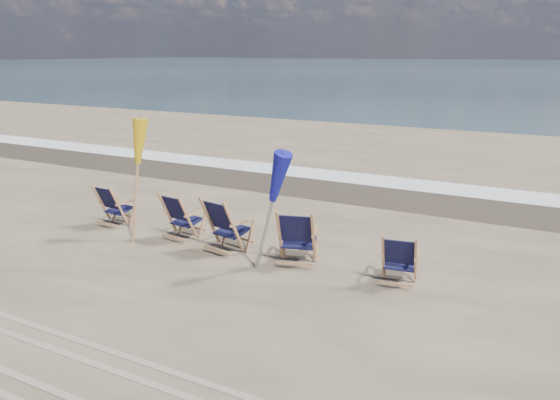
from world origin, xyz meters
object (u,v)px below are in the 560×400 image
at_px(beach_chair_2, 233,229).
at_px(beach_chair_4, 415,262).
at_px(beach_chair_3, 313,239).
at_px(beach_chair_0, 118,207).
at_px(umbrella_blue, 268,176).
at_px(umbrella_yellow, 134,148).
at_px(beach_chair_1, 187,219).

bearing_deg(beach_chair_2, beach_chair_4, -165.97).
xyz_separation_m(beach_chair_2, beach_chair_3, (1.47, 0.21, -0.02)).
bearing_deg(beach_chair_4, beach_chair_3, -10.77).
xyz_separation_m(beach_chair_0, beach_chair_4, (6.22, -0.08, -0.03)).
height_order(beach_chair_0, beach_chair_3, beach_chair_3).
xyz_separation_m(beach_chair_0, umbrella_blue, (3.92, -0.64, 1.22)).
xyz_separation_m(beach_chair_0, umbrella_yellow, (0.87, -0.36, 1.37)).
bearing_deg(beach_chair_1, beach_chair_4, -172.73).
bearing_deg(beach_chair_0, beach_chair_1, -177.50).
distance_m(beach_chair_2, umbrella_yellow, 2.50).
distance_m(beach_chair_3, umbrella_blue, 1.42).
bearing_deg(beach_chair_2, umbrella_yellow, 13.72).
distance_m(beach_chair_4, umbrella_blue, 2.68).
relative_size(beach_chair_4, umbrella_blue, 0.40).
bearing_deg(beach_chair_3, beach_chair_2, -7.34).
relative_size(beach_chair_4, umbrella_yellow, 0.37).
relative_size(beach_chair_1, beach_chair_2, 0.91).
xyz_separation_m(beach_chair_4, umbrella_blue, (-2.30, -0.56, 1.25)).
distance_m(beach_chair_0, umbrella_yellow, 1.66).
relative_size(umbrella_yellow, umbrella_blue, 1.07).
bearing_deg(umbrella_blue, umbrella_yellow, 174.83).
distance_m(beach_chair_0, beach_chair_1, 1.81).
distance_m(beach_chair_3, beach_chair_4, 1.76).
xyz_separation_m(beach_chair_1, beach_chair_3, (2.66, -0.01, 0.03)).
distance_m(beach_chair_0, beach_chair_3, 4.47).
bearing_deg(beach_chair_2, beach_chair_3, -161.00).
bearing_deg(beach_chair_3, beach_chair_0, -16.02).
xyz_separation_m(beach_chair_2, beach_chair_4, (3.23, 0.18, -0.10)).
height_order(beach_chair_1, umbrella_blue, umbrella_blue).
relative_size(beach_chair_2, umbrella_blue, 0.49).
xyz_separation_m(beach_chair_1, umbrella_blue, (2.12, -0.60, 1.20)).
bearing_deg(beach_chair_0, beach_chair_2, 178.83).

